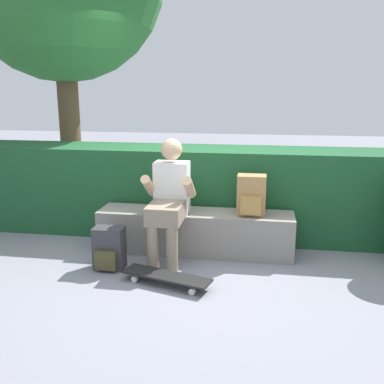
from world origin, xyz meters
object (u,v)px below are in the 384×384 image
bench_main (195,232)px  backpack_on_bench (251,196)px  skateboard_near_person (167,277)px  person_skater (169,197)px  backpack_on_ground (109,249)px

bench_main → backpack_on_bench: 0.70m
bench_main → skateboard_near_person: bearing=-98.9°
person_skater → backpack_on_ground: size_ratio=2.95×
person_skater → backpack_on_ground: bearing=-145.7°
skateboard_near_person → backpack_on_bench: (0.69, 0.80, 0.55)m
backpack_on_ground → person_skater: bearing=34.3°
skateboard_near_person → person_skater: bearing=99.4°
person_skater → bench_main: bearing=42.4°
person_skater → backpack_on_bench: (0.79, 0.20, -0.01)m
backpack_on_bench → backpack_on_ground: size_ratio=1.00×
bench_main → backpack_on_ground: bearing=-143.0°
skateboard_near_person → backpack_on_bench: backpack_on_bench is taller
bench_main → person_skater: person_skater is taller
skateboard_near_person → backpack_on_bench: bearing=49.2°
person_skater → skateboard_near_person: (0.10, -0.60, -0.56)m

